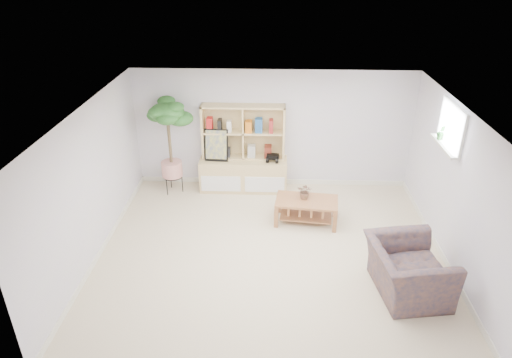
{
  "coord_description": "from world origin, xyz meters",
  "views": [
    {
      "loc": [
        0.01,
        -6.06,
        4.4
      ],
      "look_at": [
        -0.25,
        0.49,
        1.1
      ],
      "focal_mm": 32.0,
      "sensor_mm": 36.0,
      "label": 1
    }
  ],
  "objects_px": {
    "storage_unit": "(243,149)",
    "armchair": "(408,267)",
    "floor_tree": "(170,147)",
    "coffee_table": "(306,211)"
  },
  "relations": [
    {
      "from": "coffee_table",
      "to": "floor_tree",
      "type": "height_order",
      "value": "floor_tree"
    },
    {
      "from": "armchair",
      "to": "coffee_table",
      "type": "bearing_deg",
      "value": 27.01
    },
    {
      "from": "storage_unit",
      "to": "armchair",
      "type": "relative_size",
      "value": 1.51
    },
    {
      "from": "storage_unit",
      "to": "armchair",
      "type": "bearing_deg",
      "value": -50.78
    },
    {
      "from": "storage_unit",
      "to": "armchair",
      "type": "distance_m",
      "value": 3.99
    },
    {
      "from": "storage_unit",
      "to": "armchair",
      "type": "xyz_separation_m",
      "value": [
        2.51,
        -3.07,
        -0.44
      ]
    },
    {
      "from": "coffee_table",
      "to": "armchair",
      "type": "distance_m",
      "value": 2.26
    },
    {
      "from": "floor_tree",
      "to": "armchair",
      "type": "bearing_deg",
      "value": -36.35
    },
    {
      "from": "storage_unit",
      "to": "floor_tree",
      "type": "height_order",
      "value": "floor_tree"
    },
    {
      "from": "floor_tree",
      "to": "armchair",
      "type": "xyz_separation_m",
      "value": [
        3.92,
        -2.88,
        -0.54
      ]
    }
  ]
}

